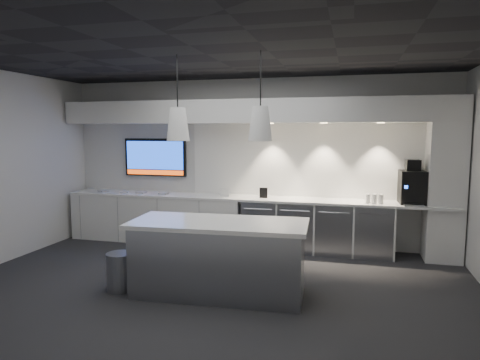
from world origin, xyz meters
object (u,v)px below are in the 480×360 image
(wall_tv, at_px, (155,157))
(bin, at_px, (120,272))
(island, at_px, (219,257))
(coffee_machine, at_px, (412,186))

(wall_tv, height_order, bin, wall_tv)
(island, distance_m, coffee_machine, 3.49)
(wall_tv, bearing_deg, bin, -73.72)
(wall_tv, bearing_deg, coffee_machine, -3.06)
(wall_tv, xyz_separation_m, island, (2.07, -2.53, -1.09))
(bin, relative_size, coffee_machine, 0.70)
(bin, height_order, coffee_machine, coffee_machine)
(wall_tv, distance_m, island, 3.44)
(island, relative_size, bin, 4.57)
(bin, bearing_deg, coffee_machine, 33.19)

